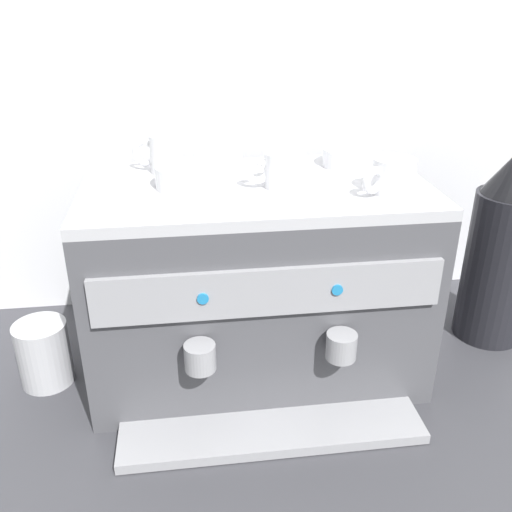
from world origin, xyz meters
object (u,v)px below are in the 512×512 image
ceramic_cup_2 (163,154)px  milk_pitcher (44,353)px  ceramic_cup_1 (392,176)px  ceramic_bowl_2 (219,162)px  ceramic_cup_0 (282,170)px  coffee_grinder (502,250)px  espresso_machine (256,282)px  ceramic_bowl_1 (351,158)px  ceramic_bowl_0 (185,176)px

ceramic_cup_2 → milk_pitcher: 0.49m
ceramic_cup_1 → ceramic_bowl_2: (-0.31, 0.19, -0.02)m
ceramic_cup_0 → coffee_grinder: bearing=7.1°
espresso_machine → ceramic_cup_2: ceramic_cup_2 is taller
ceramic_cup_0 → ceramic_bowl_2: 0.17m
espresso_machine → milk_pitcher: size_ratio=4.79×
ceramic_cup_0 → ceramic_bowl_1: size_ratio=0.95×
ceramic_bowl_0 → ceramic_bowl_1: ceramic_bowl_0 is taller
ceramic_cup_2 → coffee_grinder: (0.75, -0.06, -0.23)m
ceramic_cup_1 → ceramic_bowl_0: bearing=167.3°
ceramic_bowl_0 → coffee_grinder: 0.74m
ceramic_cup_1 → ceramic_cup_2: bearing=156.3°
ceramic_bowl_1 → ceramic_bowl_2: 0.28m
espresso_machine → milk_pitcher: espresso_machine is taller
ceramic_bowl_0 → coffee_grinder: (0.71, 0.04, -0.22)m
espresso_machine → ceramic_cup_1: bearing=-17.6°
espresso_machine → ceramic_cup_2: bearing=148.9°
ceramic_cup_1 → ceramic_cup_2: 0.46m
ceramic_cup_0 → ceramic_bowl_2: size_ratio=1.17×
ceramic_cup_1 → coffee_grinder: bearing=20.6°
ceramic_bowl_0 → coffee_grinder: coffee_grinder is taller
ceramic_cup_1 → coffee_grinder: ceramic_cup_1 is taller
ceramic_cup_2 → ceramic_bowl_2: size_ratio=1.03×
ceramic_bowl_2 → ceramic_bowl_1: bearing=-2.2°
ceramic_cup_1 → coffee_grinder: size_ratio=0.24×
ceramic_bowl_1 → milk_pitcher: (-0.67, -0.10, -0.37)m
ceramic_cup_2 → milk_pitcher: ceramic_cup_2 is taller
espresso_machine → ceramic_bowl_2: size_ratio=6.89×
ceramic_cup_0 → ceramic_bowl_0: 0.18m
ceramic_cup_2 → milk_pitcher: size_ratio=0.71×
ceramic_cup_0 → milk_pitcher: ceramic_cup_0 is taller
ceramic_cup_1 → ceramic_bowl_0: size_ratio=0.99×
ceramic_bowl_1 → coffee_grinder: bearing=-8.5°
ceramic_cup_2 → ceramic_cup_0: bearing=-28.9°
ceramic_bowl_0 → ceramic_bowl_2: bearing=55.6°
ceramic_cup_2 → ceramic_bowl_1: bearing=-0.7°
ceramic_bowl_0 → espresso_machine: bearing=-3.5°
ceramic_bowl_2 → coffee_grinder: size_ratio=0.21×
ceramic_cup_0 → ceramic_bowl_1: bearing=35.0°
ceramic_cup_0 → ceramic_bowl_2: bearing=130.8°
ceramic_cup_0 → ceramic_cup_2: size_ratio=1.14×
coffee_grinder → ceramic_cup_2: bearing=175.5°
ceramic_bowl_1 → milk_pitcher: size_ratio=0.85×
ceramic_cup_0 → ceramic_cup_2: (-0.22, 0.12, 0.01)m
ceramic_cup_0 → ceramic_cup_1: 0.20m
espresso_machine → ceramic_bowl_1: 0.33m
ceramic_cup_0 → ceramic_cup_1: ceramic_cup_0 is taller
ceramic_bowl_2 → ceramic_cup_1: bearing=-31.7°
ceramic_cup_1 → ceramic_bowl_1: bearing=97.8°
espresso_machine → ceramic_bowl_1: ceramic_bowl_1 is taller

